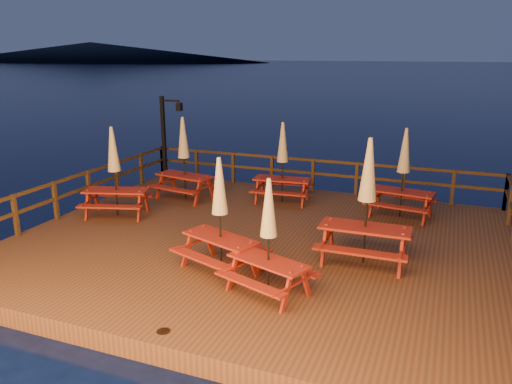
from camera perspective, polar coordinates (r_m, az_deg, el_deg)
ground at (r=12.72m, az=0.59°, el=-7.06°), size 500.00×500.00×0.00m
deck at (r=12.64m, az=0.59°, el=-6.23°), size 12.00×10.00×0.40m
deck_piles at (r=12.84m, az=0.59°, el=-8.30°), size 11.44×9.44×1.40m
railing at (r=13.92m, az=3.22°, el=0.03°), size 11.80×9.75×1.10m
lamp_post at (r=18.42m, az=-10.12°, el=6.99°), size 0.85×0.18×3.00m
headland_left at (r=259.49m, az=-18.36°, el=14.96°), size 180.00×84.00×9.00m
picnic_table_0 at (r=14.47m, az=16.49°, el=2.25°), size 1.96×1.69×2.53m
picnic_table_1 at (r=15.77m, az=-8.24°, el=3.97°), size 2.04×1.78×2.60m
picnic_table_2 at (r=14.51m, az=-15.87°, el=2.39°), size 2.14×1.93×2.55m
picnic_table_3 at (r=11.00m, az=12.56°, el=-0.86°), size 1.99×1.64×2.81m
picnic_table_4 at (r=10.49m, az=-4.14°, el=-2.37°), size 2.10×1.92×2.46m
picnic_table_5 at (r=9.44m, az=1.44°, el=-4.96°), size 1.96×1.79×2.31m
picnic_table_6 at (r=15.32m, az=3.04°, el=3.54°), size 1.88×1.60×2.49m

